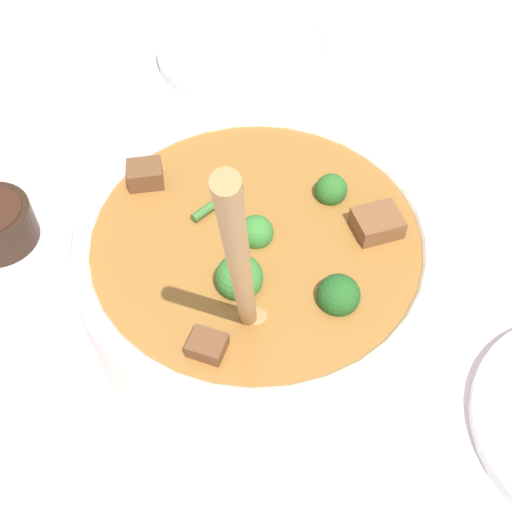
{
  "coord_description": "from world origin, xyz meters",
  "views": [
    {
      "loc": [
        -0.01,
        0.31,
        0.46
      ],
      "look_at": [
        0.0,
        0.0,
        0.05
      ],
      "focal_mm": 45.0,
      "sensor_mm": 36.0,
      "label": 1
    }
  ],
  "objects": [
    {
      "name": "stew_bowl",
      "position": [
        -0.0,
        0.0,
        0.05
      ],
      "size": [
        0.28,
        0.3,
        0.3
      ],
      "color": "white",
      "rests_on": "ground_plane"
    },
    {
      "name": "ground_plane",
      "position": [
        0.0,
        0.0,
        0.0
      ],
      "size": [
        4.0,
        4.0,
        0.0
      ],
      "primitive_type": "plane",
      "color": "silver"
    },
    {
      "name": "empty_plate",
      "position": [
        0.02,
        -0.34,
        0.01
      ],
      "size": [
        0.21,
        0.21,
        0.02
      ],
      "color": "white",
      "rests_on": "ground_plane"
    }
  ]
}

